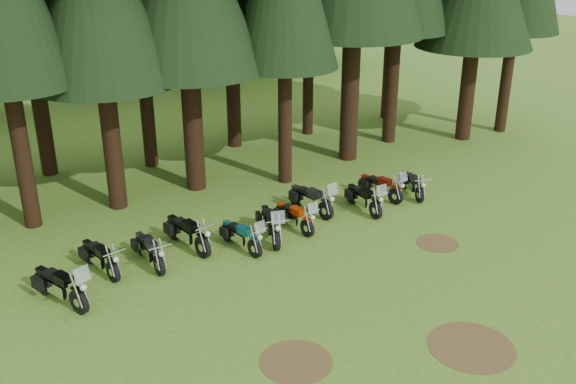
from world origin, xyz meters
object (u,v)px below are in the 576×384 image
Objects in this scene: motorcycle_1 at (100,258)px; motorcycle_6 at (294,217)px; motorcycle_10 at (412,185)px; motorcycle_4 at (241,237)px; motorcycle_3 at (187,234)px; motorcycle_5 at (271,225)px; motorcycle_7 at (311,200)px; motorcycle_0 at (61,287)px; motorcycle_9 at (381,187)px; motorcycle_8 at (364,199)px; motorcycle_2 at (150,251)px.

motorcycle_6 is at bearing -15.85° from motorcycle_1.
motorcycle_6 reaches higher than motorcycle_10.
motorcycle_4 reaches higher than motorcycle_6.
motorcycle_3 is 1.04× the size of motorcycle_5.
motorcycle_4 is 0.91× the size of motorcycle_7.
motorcycle_0 is 1.08× the size of motorcycle_9.
motorcycle_8 is at bearing -5.32° from motorcycle_4.
motorcycle_10 is (1.26, -0.44, -0.04)m from motorcycle_9.
motorcycle_5 reaches higher than motorcycle_1.
motorcycle_2 is 0.94× the size of motorcycle_5.
motorcycle_1 is at bearing 179.81° from motorcycle_8.
motorcycle_7 is 4.36m from motorcycle_10.
motorcycle_5 is at bearing -174.30° from motorcycle_8.
motorcycle_10 is at bearing -27.69° from motorcycle_9.
motorcycle_1 is at bearing 165.71° from motorcycle_2.
motorcycle_1 is 4.44m from motorcycle_4.
motorcycle_6 is at bearing 176.30° from motorcycle_9.
motorcycle_7 is 1.97m from motorcycle_8.
motorcycle_10 is (7.85, 0.18, -0.03)m from motorcycle_4.
motorcycle_1 is (1.50, 1.11, -0.06)m from motorcycle_0.
motorcycle_0 is 5.80m from motorcycle_4.
motorcycle_5 is at bearing -17.26° from motorcycle_0.
motorcycle_7 is (3.59, 1.07, 0.05)m from motorcycle_4.
motorcycle_10 is at bearing -4.90° from motorcycle_4.
motorcycle_4 is 0.97× the size of motorcycle_9.
motorcycle_6 is (5.16, -0.46, -0.01)m from motorcycle_2.
motorcycle_6 reaches higher than motorcycle_2.
motorcycle_8 is (11.09, 0.05, -0.04)m from motorcycle_0.
motorcycle_0 is 8.09m from motorcycle_6.
motorcycle_1 is 2.90m from motorcycle_3.
motorcycle_8 is at bearing -15.72° from motorcycle_3.
motorcycle_5 reaches higher than motorcycle_3.
motorcycle_4 is at bearing -23.11° from motorcycle_1.
motorcycle_8 is at bearing -165.89° from motorcycle_9.
motorcycle_7 reaches higher than motorcycle_2.
motorcycle_5 reaches higher than motorcycle_6.
motorcycle_7 reaches higher than motorcycle_4.
motorcycle_2 is 1.03× the size of motorcycle_6.
motorcycle_0 reaches higher than motorcycle_7.
motorcycle_4 reaches higher than motorcycle_2.
motorcycle_9 is at bearing 25.70° from motorcycle_5.
motorcycle_5 reaches higher than motorcycle_8.
motorcycle_10 is (13.65, 0.15, -0.09)m from motorcycle_0.
motorcycle_0 is at bearing -157.65° from motorcycle_10.
motorcycle_3 is 1.13× the size of motorcycle_4.
motorcycle_1 is 0.90× the size of motorcycle_3.
motorcycle_9 is at bearing -10.54° from motorcycle_3.
motorcycle_6 is (3.69, -0.80, -0.06)m from motorcycle_3.
motorcycle_5 is 1.04× the size of motorcycle_8.
motorcycle_5 is 5.40m from motorcycle_9.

